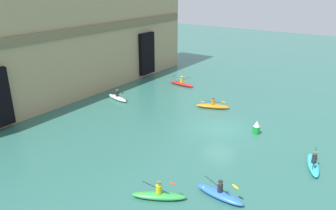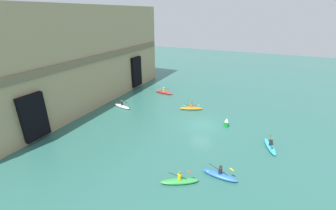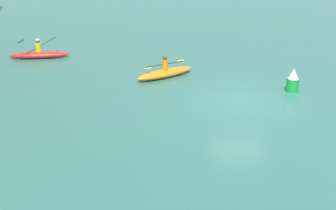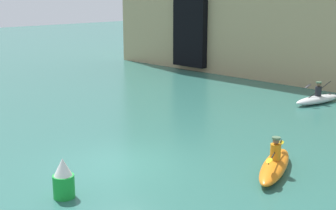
% 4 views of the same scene
% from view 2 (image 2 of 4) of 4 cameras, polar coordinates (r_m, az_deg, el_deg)
% --- Properties ---
extents(ground_plane, '(120.00, 120.00, 0.00)m').
position_cam_2_polar(ground_plane, '(28.56, 8.63, -5.01)').
color(ground_plane, '#2D665B').
extents(cliff_bluff, '(35.51, 6.73, 14.03)m').
position_cam_2_polar(cliff_bluff, '(35.08, -22.11, 10.92)').
color(cliff_bluff, tan).
rests_on(cliff_bluff, ground).
extents(kayak_green, '(2.19, 3.14, 1.21)m').
position_cam_2_polar(kayak_green, '(19.52, 2.94, -18.64)').
color(kayak_green, green).
rests_on(kayak_green, ground).
extents(kayak_red, '(0.89, 3.46, 1.22)m').
position_cam_2_polar(kayak_red, '(38.92, -1.04, 3.27)').
color(kayak_red, red).
rests_on(kayak_red, ground).
extents(kayak_orange, '(1.92, 3.32, 1.16)m').
position_cam_2_polar(kayak_orange, '(32.57, 5.92, -0.79)').
color(kayak_orange, orange).
rests_on(kayak_orange, ground).
extents(kayak_cyan, '(3.24, 1.66, 1.16)m').
position_cam_2_polar(kayak_cyan, '(25.94, 24.50, -9.45)').
color(kayak_cyan, '#33B2C6').
rests_on(kayak_cyan, ground).
extents(kayak_blue, '(1.04, 3.14, 1.20)m').
position_cam_2_polar(kayak_blue, '(20.53, 13.05, -16.89)').
color(kayak_blue, blue).
rests_on(kayak_blue, ground).
extents(kayak_white, '(1.30, 3.09, 1.12)m').
position_cam_2_polar(kayak_white, '(33.79, -11.56, -0.27)').
color(kayak_white, white).
rests_on(kayak_white, ground).
extents(marker_buoy, '(0.59, 0.59, 1.13)m').
position_cam_2_polar(marker_buoy, '(28.53, 14.62, -4.38)').
color(marker_buoy, green).
rests_on(marker_buoy, ground).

